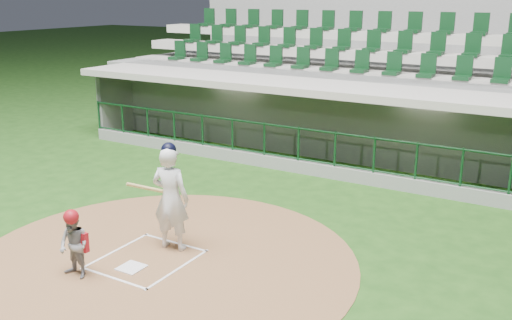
# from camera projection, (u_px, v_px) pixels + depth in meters

# --- Properties ---
(ground) EXTENTS (120.00, 120.00, 0.00)m
(ground) POSITION_uv_depth(u_px,v_px,m) (157.00, 254.00, 10.80)
(ground) COLOR #1B4112
(ground) RESTS_ON ground
(dirt_circle) EXTENTS (7.20, 7.20, 0.01)m
(dirt_circle) POSITION_uv_depth(u_px,v_px,m) (162.00, 261.00, 10.49)
(dirt_circle) COLOR brown
(dirt_circle) RESTS_ON ground
(home_plate) EXTENTS (0.43, 0.43, 0.02)m
(home_plate) POSITION_uv_depth(u_px,v_px,m) (131.00, 268.00, 10.22)
(home_plate) COLOR white
(home_plate) RESTS_ON dirt_circle
(batter_box_chalk) EXTENTS (1.55, 1.80, 0.01)m
(batter_box_chalk) POSITION_uv_depth(u_px,v_px,m) (146.00, 259.00, 10.55)
(batter_box_chalk) COLOR white
(batter_box_chalk) RESTS_ON ground
(dugout_structure) EXTENTS (16.40, 3.70, 3.00)m
(dugout_structure) POSITION_uv_depth(u_px,v_px,m) (331.00, 126.00, 16.90)
(dugout_structure) COLOR gray
(dugout_structure) RESTS_ON ground
(seating_deck) EXTENTS (17.00, 6.72, 5.15)m
(seating_deck) POSITION_uv_depth(u_px,v_px,m) (364.00, 95.00, 19.40)
(seating_deck) COLOR slate
(seating_deck) RESTS_ON ground
(batter) EXTENTS (0.95, 0.95, 2.11)m
(batter) POSITION_uv_depth(u_px,v_px,m) (171.00, 197.00, 10.74)
(batter) COLOR silver
(batter) RESTS_ON dirt_circle
(catcher) EXTENTS (0.59, 0.47, 1.24)m
(catcher) POSITION_uv_depth(u_px,v_px,m) (74.00, 244.00, 9.75)
(catcher) COLOR gray
(catcher) RESTS_ON dirt_circle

